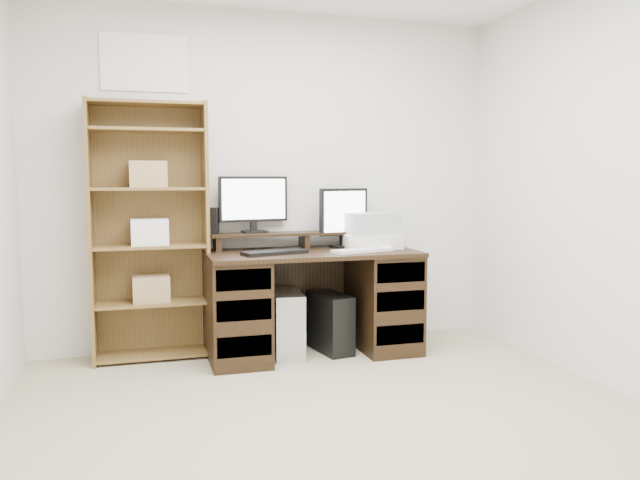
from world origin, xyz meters
name	(u,v)px	position (x,y,z in m)	size (l,w,h in m)	color
room	(361,183)	(0.00, 0.00, 1.25)	(3.54, 4.04, 2.54)	tan
desk	(312,300)	(0.22, 1.64, 0.39)	(1.50, 0.70, 0.75)	black
riser_shelf	(304,236)	(0.22, 1.85, 0.84)	(1.40, 0.22, 0.12)	black
monitor_wide	(253,201)	(-0.15, 1.91, 1.10)	(0.52, 0.16, 0.41)	black
monitor_small	(344,215)	(0.52, 1.81, 0.99)	(0.40, 0.19, 0.45)	black
speaker	(213,221)	(-0.45, 1.87, 0.97)	(0.08, 0.08, 0.19)	black
keyboard_black	(275,252)	(-0.07, 1.53, 0.76)	(0.46, 0.15, 0.03)	black
keyboard_white	(362,250)	(0.56, 1.49, 0.76)	(0.45, 0.14, 0.02)	silver
mouse	(387,248)	(0.76, 1.54, 0.77)	(0.09, 0.06, 0.04)	white
printer	(371,241)	(0.71, 1.72, 0.80)	(0.42, 0.31, 0.10)	beige
basket	(371,223)	(0.71, 1.72, 0.93)	(0.37, 0.26, 0.16)	#9EA4A8
tower_silver	(287,323)	(0.04, 1.66, 0.23)	(0.20, 0.46, 0.46)	#AEB0B5
tower_black	(330,323)	(0.37, 1.65, 0.21)	(0.26, 0.45, 0.43)	black
bookshelf	(150,229)	(-0.89, 1.86, 0.92)	(0.80, 0.30, 1.80)	brown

